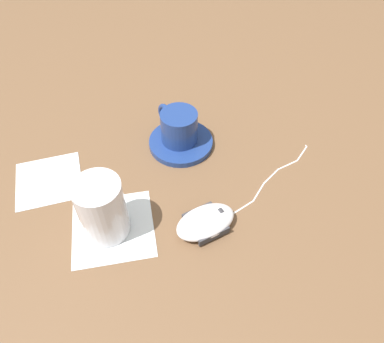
% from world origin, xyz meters
% --- Properties ---
extents(ground_plane, '(3.00, 3.00, 0.00)m').
position_xyz_m(ground_plane, '(0.00, 0.00, 0.00)').
color(ground_plane, brown).
extents(saucer, '(0.13, 0.13, 0.01)m').
position_xyz_m(saucer, '(-0.10, -0.10, 0.01)').
color(saucer, navy).
rests_on(saucer, ground).
extents(coffee_cup, '(0.07, 0.10, 0.07)m').
position_xyz_m(coffee_cup, '(-0.10, -0.11, 0.05)').
color(coffee_cup, navy).
rests_on(coffee_cup, saucer).
extents(computer_mouse, '(0.11, 0.07, 0.03)m').
position_xyz_m(computer_mouse, '(-0.07, 0.10, 0.02)').
color(computer_mouse, silver).
rests_on(computer_mouse, ground).
extents(mouse_cable, '(0.22, 0.10, 0.00)m').
position_xyz_m(mouse_cable, '(-0.23, 0.05, 0.00)').
color(mouse_cable, white).
rests_on(mouse_cable, ground).
extents(napkin_under_glass, '(0.16, 0.16, 0.00)m').
position_xyz_m(napkin_under_glass, '(0.08, 0.04, 0.00)').
color(napkin_under_glass, white).
rests_on(napkin_under_glass, ground).
extents(drinking_glass, '(0.08, 0.08, 0.11)m').
position_xyz_m(drinking_glass, '(0.09, 0.04, 0.06)').
color(drinking_glass, silver).
rests_on(drinking_glass, napkin_under_glass).
extents(napkin_spare, '(0.13, 0.13, 0.00)m').
position_xyz_m(napkin_spare, '(0.17, -0.11, 0.00)').
color(napkin_spare, white).
rests_on(napkin_spare, ground).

